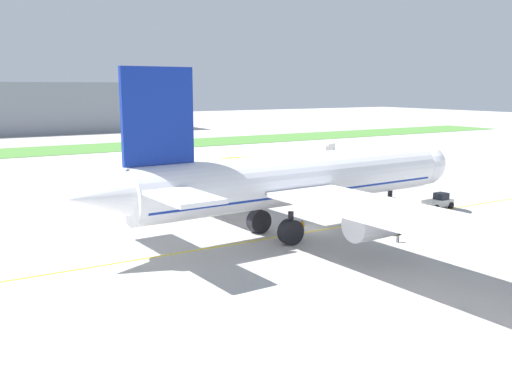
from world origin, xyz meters
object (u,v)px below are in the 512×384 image
(airliner_foreground, at_px, (293,181))
(ground_crew_wingwalker_port, at_px, (398,234))
(service_truck_fuel_bowser, at_px, (235,163))
(service_truck_baggage_loader, at_px, (327,148))
(ground_crew_wingwalker_starboard, at_px, (302,226))
(traffic_cone_port_wing, at_px, (499,225))
(pushback_tug, at_px, (438,201))

(airliner_foreground, distance_m, ground_crew_wingwalker_port, 12.76)
(airliner_foreground, height_order, ground_crew_wingwalker_port, airliner_foreground)
(airliner_foreground, distance_m, service_truck_fuel_bowser, 51.27)
(ground_crew_wingwalker_port, height_order, service_truck_fuel_bowser, service_truck_fuel_bowser)
(airliner_foreground, distance_m, service_truck_baggage_loader, 80.29)
(ground_crew_wingwalker_starboard, xyz_separation_m, service_truck_fuel_bowser, (18.30, 47.60, 0.47))
(traffic_cone_port_wing, bearing_deg, service_truck_fuel_bowser, 93.58)
(ground_crew_wingwalker_starboard, height_order, service_truck_baggage_loader, service_truck_baggage_loader)
(airliner_foreground, height_order, traffic_cone_port_wing, airliner_foreground)
(ground_crew_wingwalker_starboard, height_order, traffic_cone_port_wing, ground_crew_wingwalker_starboard)
(ground_crew_wingwalker_port, distance_m, traffic_cone_port_wing, 15.21)
(ground_crew_wingwalker_starboard, xyz_separation_m, traffic_cone_port_wing, (21.88, -9.76, -0.70))
(service_truck_baggage_loader, bearing_deg, ground_crew_wingwalker_starboard, -130.56)
(airliner_foreground, xyz_separation_m, ground_crew_wingwalker_port, (7.84, -8.58, -5.27))
(ground_crew_wingwalker_starboard, xyz_separation_m, service_truck_baggage_loader, (51.84, 60.56, 0.43))
(service_truck_fuel_bowser, bearing_deg, service_truck_baggage_loader, 21.12)
(service_truck_baggage_loader, bearing_deg, traffic_cone_port_wing, -113.08)
(ground_crew_wingwalker_starboard, bearing_deg, ground_crew_wingwalker_port, -50.54)
(ground_crew_wingwalker_starboard, distance_m, service_truck_baggage_loader, 79.72)
(ground_crew_wingwalker_starboard, bearing_deg, service_truck_baggage_loader, 49.44)
(airliner_foreground, xyz_separation_m, pushback_tug, (25.32, 1.15, -5.24))
(pushback_tug, relative_size, service_truck_fuel_bowser, 1.03)
(ground_crew_wingwalker_starboard, bearing_deg, airliner_foreground, 161.28)
(pushback_tug, distance_m, traffic_cone_port_wing, 11.54)
(traffic_cone_port_wing, bearing_deg, pushback_tug, 78.15)
(traffic_cone_port_wing, xyz_separation_m, service_truck_baggage_loader, (29.96, 70.32, 1.14))
(airliner_foreground, distance_m, pushback_tug, 25.88)
(pushback_tug, bearing_deg, service_truck_baggage_loader, 64.95)
(ground_crew_wingwalker_port, height_order, traffic_cone_port_wing, ground_crew_wingwalker_port)
(pushback_tug, height_order, traffic_cone_port_wing, pushback_tug)
(traffic_cone_port_wing, bearing_deg, service_truck_baggage_loader, 66.92)
(pushback_tug, xyz_separation_m, service_truck_baggage_loader, (27.59, 59.05, 0.44))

